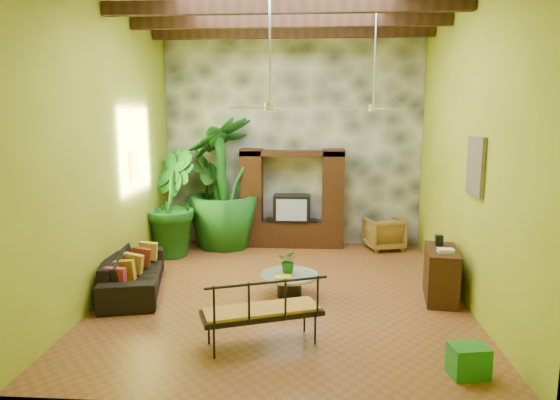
# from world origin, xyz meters

# --- Properties ---
(ground) EXTENTS (7.00, 7.00, 0.00)m
(ground) POSITION_xyz_m (0.00, 0.00, 0.00)
(ground) COLOR brown
(ground) RESTS_ON ground
(back_wall) EXTENTS (6.00, 0.02, 5.00)m
(back_wall) POSITION_xyz_m (0.00, 3.50, 2.50)
(back_wall) COLOR olive
(back_wall) RESTS_ON ground
(left_wall) EXTENTS (0.02, 7.00, 5.00)m
(left_wall) POSITION_xyz_m (-3.00, 0.00, 2.50)
(left_wall) COLOR olive
(left_wall) RESTS_ON ground
(right_wall) EXTENTS (0.02, 7.00, 5.00)m
(right_wall) POSITION_xyz_m (3.00, 0.00, 2.50)
(right_wall) COLOR olive
(right_wall) RESTS_ON ground
(stone_accent_wall) EXTENTS (5.98, 0.10, 4.98)m
(stone_accent_wall) POSITION_xyz_m (0.00, 3.44, 2.50)
(stone_accent_wall) COLOR #3E4247
(stone_accent_wall) RESTS_ON ground
(ceiling_beams) EXTENTS (5.95, 5.36, 0.22)m
(ceiling_beams) POSITION_xyz_m (0.00, 0.00, 4.78)
(ceiling_beams) COLOR black
(ceiling_beams) RESTS_ON ceiling
(entertainment_center) EXTENTS (2.40, 0.55, 2.30)m
(entertainment_center) POSITION_xyz_m (0.00, 3.14, 0.97)
(entertainment_center) COLOR black
(entertainment_center) RESTS_ON ground
(ceiling_fan_front) EXTENTS (1.28, 1.28, 1.86)m
(ceiling_fan_front) POSITION_xyz_m (-0.20, -0.40, 3.40)
(ceiling_fan_front) COLOR silver
(ceiling_fan_front) RESTS_ON ceiling
(ceiling_fan_back) EXTENTS (1.28, 1.28, 1.86)m
(ceiling_fan_back) POSITION_xyz_m (1.60, 1.20, 3.40)
(ceiling_fan_back) COLOR silver
(ceiling_fan_back) RESTS_ON ceiling
(wall_art_mask) EXTENTS (0.06, 0.32, 0.55)m
(wall_art_mask) POSITION_xyz_m (-2.96, 1.00, 2.10)
(wall_art_mask) COLOR yellow
(wall_art_mask) RESTS_ON left_wall
(wall_art_painting) EXTENTS (0.06, 0.70, 0.90)m
(wall_art_painting) POSITION_xyz_m (2.96, -0.60, 2.30)
(wall_art_painting) COLOR navy
(wall_art_painting) RESTS_ON right_wall
(sofa) EXTENTS (1.44, 2.48, 0.68)m
(sofa) POSITION_xyz_m (-2.65, -0.11, 0.34)
(sofa) COLOR black
(sofa) RESTS_ON ground
(wicker_armchair) EXTENTS (0.98, 0.99, 0.73)m
(wicker_armchair) POSITION_xyz_m (2.14, 3.01, 0.37)
(wicker_armchair) COLOR olive
(wicker_armchair) RESTS_ON ground
(tall_plant_a) EXTENTS (1.34, 1.44, 2.26)m
(tall_plant_a) POSITION_xyz_m (-2.00, 3.12, 1.13)
(tall_plant_a) COLOR #235616
(tall_plant_a) RESTS_ON ground
(tall_plant_b) EXTENTS (1.44, 1.59, 2.36)m
(tall_plant_b) POSITION_xyz_m (-2.65, 2.24, 1.18)
(tall_plant_b) COLOR #196020
(tall_plant_b) RESTS_ON ground
(tall_plant_c) EXTENTS (2.29, 2.29, 3.03)m
(tall_plant_c) POSITION_xyz_m (-1.59, 2.97, 1.51)
(tall_plant_c) COLOR #1A651F
(tall_plant_c) RESTS_ON ground
(coffee_table) EXTENTS (0.99, 0.99, 0.40)m
(coffee_table) POSITION_xyz_m (0.11, -0.22, 0.26)
(coffee_table) COLOR black
(coffee_table) RESTS_ON ground
(centerpiece_plant) EXTENTS (0.43, 0.40, 0.40)m
(centerpiece_plant) POSITION_xyz_m (0.09, -0.11, 0.60)
(centerpiece_plant) COLOR #196119
(centerpiece_plant) RESTS_ON coffee_table
(yellow_tray) EXTENTS (0.31, 0.26, 0.03)m
(yellow_tray) POSITION_xyz_m (0.00, -0.43, 0.41)
(yellow_tray) COLOR yellow
(yellow_tray) RESTS_ON coffee_table
(iron_bench) EXTENTS (1.70, 1.13, 0.57)m
(iron_bench) POSITION_xyz_m (-0.18, -2.12, 0.53)
(iron_bench) COLOR black
(iron_bench) RESTS_ON ground
(side_console) EXTENTS (0.64, 1.15, 0.87)m
(side_console) POSITION_xyz_m (2.65, -0.16, 0.44)
(side_console) COLOR #352210
(side_console) RESTS_ON ground
(green_bin) EXTENTS (0.49, 0.40, 0.38)m
(green_bin) POSITION_xyz_m (2.36, -2.70, 0.19)
(green_bin) COLOR #1D6F26
(green_bin) RESTS_ON ground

